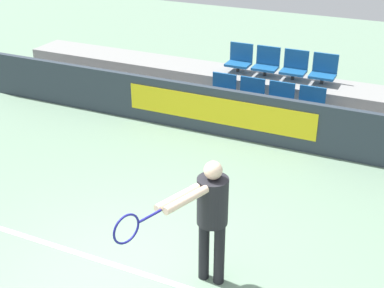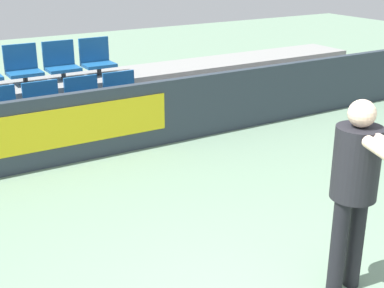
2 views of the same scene
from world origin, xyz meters
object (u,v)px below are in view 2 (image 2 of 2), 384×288
(stadium_chair_0, at_px, (0,112))
(stadium_chair_3, at_px, (122,94))
(stadium_chair_6, at_px, (61,62))
(stadium_chair_7, at_px, (97,59))
(stadium_chair_5, at_px, (23,66))
(tennis_player, at_px, (359,179))
(stadium_chair_2, at_px, (84,100))
(stadium_chair_1, at_px, (44,106))

(stadium_chair_0, relative_size, stadium_chair_3, 1.00)
(stadium_chair_6, distance_m, stadium_chair_7, 0.59)
(stadium_chair_5, height_order, tennis_player, tennis_player)
(stadium_chair_0, xyz_separation_m, stadium_chair_5, (0.59, 0.94, 0.37))
(stadium_chair_3, bearing_deg, stadium_chair_2, 180.00)
(stadium_chair_7, bearing_deg, stadium_chair_0, -151.94)
(stadium_chair_0, height_order, stadium_chair_1, same)
(stadium_chair_2, height_order, tennis_player, tennis_player)
(stadium_chair_5, bearing_deg, stadium_chair_6, 0.00)
(stadium_chair_3, height_order, stadium_chair_5, stadium_chair_5)
(stadium_chair_5, relative_size, tennis_player, 0.35)
(stadium_chair_3, xyz_separation_m, tennis_player, (-0.08, -4.60, 0.40))
(stadium_chair_6, height_order, tennis_player, tennis_player)
(stadium_chair_0, bearing_deg, stadium_chair_6, 38.65)
(stadium_chair_2, height_order, stadium_chair_6, stadium_chair_6)
(stadium_chair_1, height_order, stadium_chair_6, stadium_chair_6)
(stadium_chair_2, distance_m, tennis_player, 4.64)
(stadium_chair_5, relative_size, stadium_chair_6, 1.00)
(stadium_chair_2, relative_size, tennis_player, 0.35)
(stadium_chair_5, distance_m, tennis_player, 5.64)
(stadium_chair_0, relative_size, stadium_chair_2, 1.00)
(stadium_chair_0, height_order, stadium_chair_5, stadium_chair_5)
(stadium_chair_0, relative_size, stadium_chair_1, 1.00)
(stadium_chair_1, bearing_deg, stadium_chair_6, 57.98)
(stadium_chair_1, bearing_deg, stadium_chair_5, 90.00)
(stadium_chair_1, distance_m, stadium_chair_5, 1.01)
(stadium_chair_6, bearing_deg, stadium_chair_5, 180.00)
(stadium_chair_3, bearing_deg, stadium_chair_0, 180.00)
(stadium_chair_1, bearing_deg, stadium_chair_2, 0.00)
(stadium_chair_5, bearing_deg, stadium_chair_0, -122.02)
(stadium_chair_6, bearing_deg, stadium_chair_2, -90.00)
(stadium_chair_7, relative_size, tennis_player, 0.35)
(stadium_chair_3, relative_size, stadium_chair_5, 1.00)
(stadium_chair_2, relative_size, stadium_chair_3, 1.00)
(stadium_chair_2, xyz_separation_m, stadium_chair_5, (-0.59, 0.94, 0.37))
(stadium_chair_0, height_order, stadium_chair_7, stadium_chair_7)
(stadium_chair_1, bearing_deg, stadium_chair_7, 38.65)
(stadium_chair_1, xyz_separation_m, stadium_chair_3, (1.17, 0.00, 0.00))
(stadium_chair_0, distance_m, stadium_chair_5, 1.17)
(stadium_chair_1, distance_m, stadium_chair_7, 1.55)
(stadium_chair_3, distance_m, stadium_chair_5, 1.55)
(stadium_chair_0, distance_m, stadium_chair_3, 1.76)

